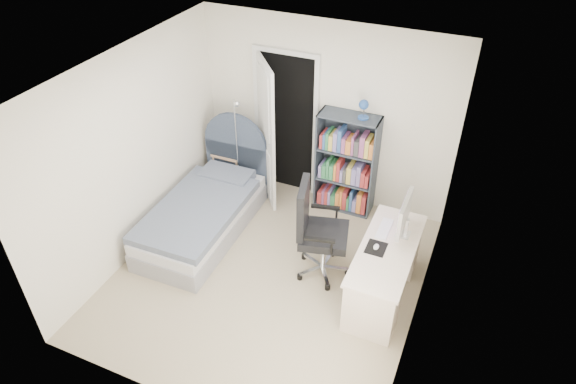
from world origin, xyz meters
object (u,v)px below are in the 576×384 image
at_px(bed, 206,211).
at_px(bookcase, 347,167).
at_px(nightstand, 231,158).
at_px(desk, 385,269).
at_px(floor_lamp, 238,158).
at_px(office_chair, 316,227).

xyz_separation_m(bed, bookcase, (1.50, 1.17, 0.36)).
xyz_separation_m(nightstand, desk, (2.61, -1.29, -0.04)).
bearing_deg(nightstand, floor_lamp, -42.84).
height_order(nightstand, desk, desk).
xyz_separation_m(bed, nightstand, (-0.21, 1.08, 0.14)).
bearing_deg(office_chair, nightstand, 144.86).
relative_size(nightstand, floor_lamp, 0.42).
xyz_separation_m(bed, floor_lamp, (0.06, 0.84, 0.33)).
bearing_deg(office_chair, bookcase, 92.82).
bearing_deg(bookcase, desk, -56.83).
bearing_deg(bed, office_chair, -6.13).
height_order(bed, floor_lamp, floor_lamp).
relative_size(floor_lamp, office_chair, 1.23).
distance_m(bookcase, desk, 1.67).
xyz_separation_m(desk, office_chair, (-0.84, 0.04, 0.29)).
bearing_deg(nightstand, bookcase, 3.10).
height_order(bookcase, office_chair, bookcase).
distance_m(nightstand, floor_lamp, 0.41).
distance_m(bookcase, office_chair, 1.34).
bearing_deg(office_chair, desk, -3.01).
bearing_deg(bookcase, bed, -142.03).
bearing_deg(bed, desk, -5.05).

